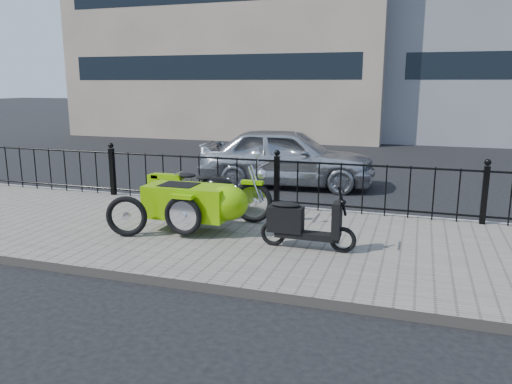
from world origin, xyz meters
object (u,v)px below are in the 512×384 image
(scooter, at_px, (301,224))
(spare_tire, at_px, (127,216))
(sedan_car, at_px, (287,157))
(motorcycle_sidecar, at_px, (202,200))

(scooter, xyz_separation_m, spare_tire, (-2.60, -0.28, -0.04))
(sedan_car, bearing_deg, scooter, -167.78)
(scooter, height_order, spare_tire, scooter)
(scooter, xyz_separation_m, sedan_car, (-1.44, 4.71, 0.21))
(scooter, bearing_deg, sedan_car, 106.95)
(motorcycle_sidecar, relative_size, spare_tire, 3.65)
(spare_tire, relative_size, sedan_car, 0.15)
(spare_tire, bearing_deg, sedan_car, 76.90)
(scooter, distance_m, spare_tire, 2.61)
(scooter, bearing_deg, motorcycle_sidecar, 165.66)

